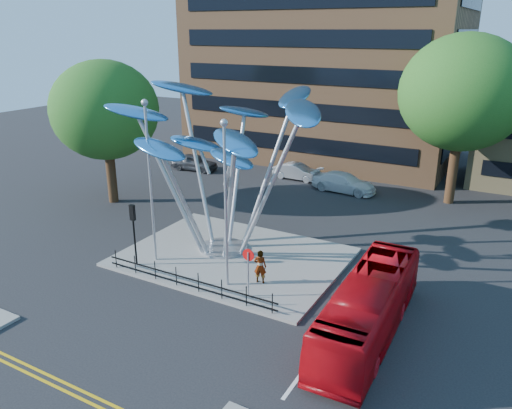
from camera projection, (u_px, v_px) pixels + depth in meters
The scene contains 17 objects.
ground at pixel (183, 312), 22.78m from camera, with size 120.00×120.00×0.00m, color black.
traffic_island at pixel (233, 257), 28.15m from camera, with size 12.00×9.00×0.15m, color slate.
double_yellow_near at pixel (81, 391), 17.83m from camera, with size 40.00×0.12×0.01m, color gold.
double_yellow_far at pixel (75, 396), 17.59m from camera, with size 40.00×0.12×0.01m, color gold.
tree_right at pixel (463, 93), 34.54m from camera, with size 8.80×8.80×12.11m.
tree_left at pixel (105, 110), 35.19m from camera, with size 7.60×7.60×10.32m.
leaf_sculpture at pixel (221, 134), 26.94m from camera, with size 12.72×9.54×9.51m.
street_lamp_left at pixel (149, 169), 25.95m from camera, with size 0.36×0.36×8.80m.
street_lamp_right at pixel (225, 190), 23.32m from camera, with size 0.36×0.36×8.30m.
traffic_light_island at pixel (133, 222), 26.26m from camera, with size 0.28×0.18×3.42m.
no_entry_sign_island at pixel (248, 265), 23.32m from camera, with size 0.60×0.10×2.45m.
pedestrian_railing_front at pixel (187, 281), 24.45m from camera, with size 10.00×0.06×1.00m.
red_bus at pixel (368, 307), 20.66m from camera, with size 2.22×9.51×2.65m, color #A1070E.
pedestrian at pixel (260, 266), 24.88m from camera, with size 0.64×0.42×1.76m, color gray.
parked_car_left at pixel (194, 162), 45.57m from camera, with size 1.74×4.33×1.48m, color #3C3E43.
parked_car_mid at pixel (297, 172), 42.73m from camera, with size 1.45×4.16×1.37m, color #A1A4A9.
parked_car_right at pixel (344, 182), 39.50m from camera, with size 2.09×5.13×1.49m, color silver.
Camera 1 is at (12.59, -15.70, 12.22)m, focal length 35.00 mm.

